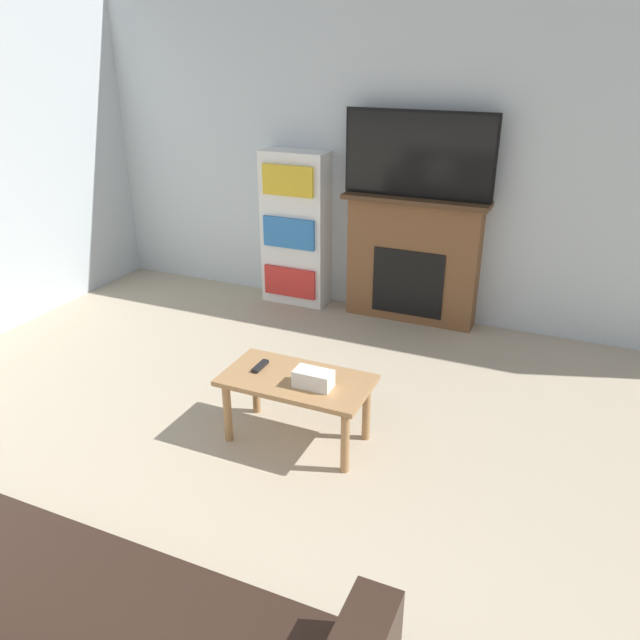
% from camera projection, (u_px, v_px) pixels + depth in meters
% --- Properties ---
extents(wall_back, '(6.86, 0.06, 2.70)m').
position_uv_depth(wall_back, '(414.00, 158.00, 5.07)').
color(wall_back, silver).
rests_on(wall_back, ground_plane).
extents(fireplace, '(1.20, 0.28, 1.07)m').
position_uv_depth(fireplace, '(412.00, 259.00, 5.26)').
color(fireplace, brown).
rests_on(fireplace, ground_plane).
extents(tv, '(1.22, 0.03, 0.68)m').
position_uv_depth(tv, '(418.00, 155.00, 4.88)').
color(tv, black).
rests_on(tv, fireplace).
extents(coffee_table, '(0.87, 0.47, 0.42)m').
position_uv_depth(coffee_table, '(297.00, 388.00, 3.66)').
color(coffee_table, '#A87A4C').
rests_on(coffee_table, ground_plane).
extents(tissue_box, '(0.22, 0.12, 0.10)m').
position_uv_depth(tissue_box, '(313.00, 379.00, 3.53)').
color(tissue_box, white).
rests_on(tissue_box, coffee_table).
extents(remote_control, '(0.04, 0.15, 0.02)m').
position_uv_depth(remote_control, '(260.00, 366.00, 3.74)').
color(remote_control, black).
rests_on(remote_control, coffee_table).
extents(bookshelf, '(0.59, 0.29, 1.37)m').
position_uv_depth(bookshelf, '(295.00, 229.00, 5.57)').
color(bookshelf, white).
rests_on(bookshelf, ground_plane).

